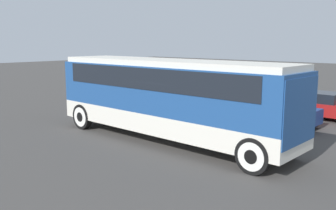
# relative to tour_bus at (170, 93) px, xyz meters

# --- Properties ---
(ground_plane) EXTENTS (120.00, 120.00, 0.00)m
(ground_plane) POSITION_rel_tour_bus_xyz_m (-0.10, 0.00, -1.99)
(ground_plane) COLOR #423F3D
(tour_bus) EXTENTS (10.95, 2.54, 3.30)m
(tour_bus) POSITION_rel_tour_bus_xyz_m (0.00, 0.00, 0.00)
(tour_bus) COLOR silver
(tour_bus) RESTS_ON ground_plane
(parked_car_near) EXTENTS (4.27, 1.83, 1.46)m
(parked_car_near) POSITION_rel_tour_bus_xyz_m (1.57, 5.62, -1.27)
(parked_car_near) COLOR navy
(parked_car_near) RESTS_ON ground_plane
(parked_car_mid) EXTENTS (4.16, 1.89, 1.38)m
(parked_car_mid) POSITION_rel_tour_bus_xyz_m (2.71, 8.83, -1.31)
(parked_car_mid) COLOR maroon
(parked_car_mid) RESTS_ON ground_plane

